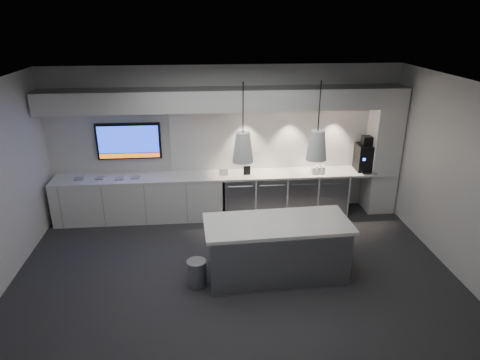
{
  "coord_description": "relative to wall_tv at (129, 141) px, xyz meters",
  "views": [
    {
      "loc": [
        -0.44,
        -5.8,
        3.92
      ],
      "look_at": [
        0.18,
        1.1,
        1.19
      ],
      "focal_mm": 32.0,
      "sensor_mm": 36.0,
      "label": 1
    }
  ],
  "objects": [
    {
      "name": "bin",
      "position": [
        1.3,
        -2.66,
        -1.35
      ],
      "size": [
        0.35,
        0.35,
        0.42
      ],
      "primitive_type": "cylinder",
      "rotation": [
        0.0,
        0.0,
        -0.2
      ],
      "color": "#999DA2",
      "rests_on": "floor"
    },
    {
      "name": "left_base_cabinets",
      "position": [
        0.15,
        -0.27,
        -1.13
      ],
      "size": [
        3.3,
        0.63,
        0.86
      ],
      "primitive_type": "cube",
      "color": "white",
      "rests_on": "floor"
    },
    {
      "name": "ceiling",
      "position": [
        1.9,
        -2.45,
        1.44
      ],
      "size": [
        7.0,
        7.0,
        0.0
      ],
      "primitive_type": "plane",
      "rotation": [
        3.14,
        0.0,
        0.0
      ],
      "color": "black",
      "rests_on": "wall_back"
    },
    {
      "name": "fridge_unit_b",
      "position": [
        2.78,
        -0.27,
        -1.13
      ],
      "size": [
        0.6,
        0.61,
        0.85
      ],
      "primitive_type": "cube",
      "color": "#999DA2",
      "rests_on": "floor"
    },
    {
      "name": "tray_a",
      "position": [
        -0.96,
        -0.29,
        -0.65
      ],
      "size": [
        0.18,
        0.18,
        0.02
      ],
      "primitive_type": "cube",
      "rotation": [
        0.0,
        0.0,
        0.1
      ],
      "color": "#A1A1A1",
      "rests_on": "back_counter"
    },
    {
      "name": "pendant_right",
      "position": [
        3.08,
        -2.52,
        0.59
      ],
      "size": [
        0.3,
        0.3,
        1.13
      ],
      "color": "white",
      "rests_on": "ceiling"
    },
    {
      "name": "wall_front",
      "position": [
        1.9,
        -4.95,
        -0.06
      ],
      "size": [
        7.0,
        0.0,
        7.0
      ],
      "primitive_type": "plane",
      "rotation": [
        -1.57,
        0.0,
        0.0
      ],
      "color": "silver",
      "rests_on": "floor"
    },
    {
      "name": "fridge_unit_a",
      "position": [
        2.15,
        -0.27,
        -1.13
      ],
      "size": [
        0.6,
        0.61,
        0.85
      ],
      "primitive_type": "cube",
      "color": "#999DA2",
      "rests_on": "floor"
    },
    {
      "name": "sign_white",
      "position": [
        1.84,
        -0.32,
        -0.59
      ],
      "size": [
        0.18,
        0.04,
        0.14
      ],
      "primitive_type": "cube",
      "rotation": [
        0.0,
        0.0,
        -0.09
      ],
      "color": "white",
      "rests_on": "back_counter"
    },
    {
      "name": "pendant_left",
      "position": [
        2.01,
        -2.52,
        0.59
      ],
      "size": [
        0.3,
        0.3,
        1.13
      ],
      "color": "white",
      "rests_on": "ceiling"
    },
    {
      "name": "soffit",
      "position": [
        1.9,
        -0.25,
        0.84
      ],
      "size": [
        6.9,
        0.6,
        0.4
      ],
      "primitive_type": "cube",
      "color": "white",
      "rests_on": "wall_back"
    },
    {
      "name": "wall_back",
      "position": [
        1.9,
        0.05,
        -0.06
      ],
      "size": [
        7.0,
        0.0,
        7.0
      ],
      "primitive_type": "plane",
      "rotation": [
        1.57,
        0.0,
        0.0
      ],
      "color": "silver",
      "rests_on": "floor"
    },
    {
      "name": "fridge_unit_d",
      "position": [
        4.04,
        -0.27,
        -1.13
      ],
      "size": [
        0.6,
        0.61,
        0.85
      ],
      "primitive_type": "cube",
      "color": "#999DA2",
      "rests_on": "floor"
    },
    {
      "name": "backsplash",
      "position": [
        3.1,
        0.03,
        -0.01
      ],
      "size": [
        4.6,
        0.03,
        1.3
      ],
      "primitive_type": "cube",
      "color": "white",
      "rests_on": "wall_back"
    },
    {
      "name": "floor",
      "position": [
        1.9,
        -2.45,
        -1.56
      ],
      "size": [
        7.0,
        7.0,
        0.0
      ],
      "primitive_type": "plane",
      "color": "#2B2A2D",
      "rests_on": "ground"
    },
    {
      "name": "coffee_machine",
      "position": [
        4.75,
        -0.25,
        -0.37
      ],
      "size": [
        0.41,
        0.57,
        0.71
      ],
      "rotation": [
        0.0,
        0.0,
        -0.05
      ],
      "color": "black",
      "rests_on": "back_counter"
    },
    {
      "name": "column",
      "position": [
        5.1,
        -0.25,
        -0.26
      ],
      "size": [
        0.55,
        0.55,
        2.6
      ],
      "primitive_type": "cube",
      "color": "white",
      "rests_on": "floor"
    },
    {
      "name": "island",
      "position": [
        2.54,
        -2.52,
        -1.08
      ],
      "size": [
        2.27,
        1.06,
        0.94
      ],
      "rotation": [
        0.0,
        0.0,
        0.05
      ],
      "color": "#999DA2",
      "rests_on": "floor"
    },
    {
      "name": "back_counter",
      "position": [
        1.9,
        -0.27,
        -0.68
      ],
      "size": [
        6.8,
        0.65,
        0.04
      ],
      "primitive_type": "cube",
      "color": "white",
      "rests_on": "left_base_cabinets"
    },
    {
      "name": "tray_c",
      "position": [
        -0.18,
        -0.35,
        -0.65
      ],
      "size": [
        0.16,
        0.16,
        0.02
      ],
      "primitive_type": "cube",
      "rotation": [
        0.0,
        0.0,
        0.01
      ],
      "color": "#A1A1A1",
      "rests_on": "back_counter"
    },
    {
      "name": "tray_d",
      "position": [
        0.11,
        -0.32,
        -0.65
      ],
      "size": [
        0.16,
        0.16,
        0.02
      ],
      "primitive_type": "cube",
      "rotation": [
        0.0,
        0.0,
        -0.01
      ],
      "color": "#A1A1A1",
      "rests_on": "back_counter"
    },
    {
      "name": "tray_b",
      "position": [
        -0.56,
        -0.3,
        -0.65
      ],
      "size": [
        0.19,
        0.19,
        0.02
      ],
      "primitive_type": "cube",
      "rotation": [
        0.0,
        0.0,
        -0.23
      ],
      "color": "#A1A1A1",
      "rests_on": "back_counter"
    },
    {
      "name": "wall_tv",
      "position": [
        0.0,
        0.0,
        0.0
      ],
      "size": [
        1.25,
        0.07,
        0.72
      ],
      "color": "black",
      "rests_on": "wall_back"
    },
    {
      "name": "fridge_unit_c",
      "position": [
        3.41,
        -0.27,
        -1.13
      ],
      "size": [
        0.6,
        0.61,
        0.85
      ],
      "primitive_type": "cube",
      "color": "#999DA2",
      "rests_on": "floor"
    },
    {
      "name": "wall_right",
      "position": [
        5.4,
        -2.45,
        -0.06
      ],
      "size": [
        0.0,
        7.0,
        7.0
      ],
      "primitive_type": "plane",
      "rotation": [
        1.57,
        0.0,
        -1.57
      ],
      "color": "silver",
      "rests_on": "floor"
    },
    {
      "name": "cup_cluster",
      "position": [
        3.73,
        -0.38,
        -0.59
      ],
      "size": [
        0.27,
        0.17,
        0.15
      ],
      "primitive_type": null,
      "color": "silver",
      "rests_on": "back_counter"
    },
    {
      "name": "sign_black",
      "position": [
        2.31,
        -0.33,
        -0.57
      ],
      "size": [
        0.14,
        0.04,
        0.18
      ],
      "primitive_type": "cube",
      "rotation": [
        0.0,
        0.0,
        0.11
      ],
      "color": "black",
      "rests_on": "back_counter"
    }
  ]
}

